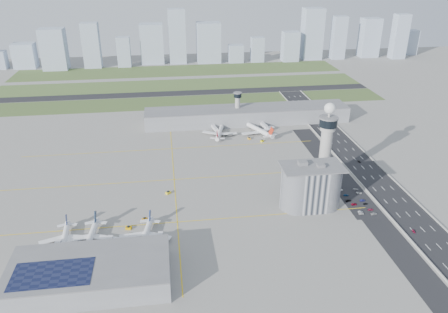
{
  "coord_description": "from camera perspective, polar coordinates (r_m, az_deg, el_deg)",
  "views": [
    {
      "loc": [
        -42.8,
        -273.21,
        159.96
      ],
      "look_at": [
        0.0,
        35.0,
        15.0
      ],
      "focal_mm": 35.0,
      "sensor_mm": 36.0,
      "label": 1
    }
  ],
  "objects": [
    {
      "name": "terminal_pier",
      "position": [
        455.41,
        3.04,
        5.44
      ],
      "size": [
        210.0,
        32.0,
        15.8
      ],
      "color": "gray",
      "rests_on": "ground"
    },
    {
      "name": "taxiway_line_h_0",
      "position": [
        291.11,
        -6.12,
        -8.51
      ],
      "size": [
        260.0,
        0.6,
        0.01
      ],
      "primitive_type": "cube",
      "color": "yellow",
      "rests_on": "ground"
    },
    {
      "name": "skyline_bldg_10",
      "position": [
        721.44,
        1.56,
        13.29
      ],
      "size": [
        23.01,
        18.41,
        27.75
      ],
      "primitive_type": "cube",
      "color": "#9EADC1",
      "rests_on": "ground"
    },
    {
      "name": "tug_4",
      "position": [
        414.66,
        3.3,
        2.39
      ],
      "size": [
        3.03,
        3.84,
        1.98
      ],
      "primitive_type": null,
      "rotation": [
        0.0,
        0.0,
        -2.92
      ],
      "color": "gold",
      "rests_on": "ground"
    },
    {
      "name": "skyline_bldg_6",
      "position": [
        707.17,
        -12.96,
        13.17
      ],
      "size": [
        20.04,
        16.03,
        45.2
      ],
      "primitive_type": "cube",
      "color": "#9EADC1",
      "rests_on": "ground"
    },
    {
      "name": "tug_0",
      "position": [
        286.8,
        -19.16,
        -10.31
      ],
      "size": [
        3.68,
        3.64,
        1.79
      ],
      "primitive_type": null,
      "rotation": [
        0.0,
        0.0,
        2.33
      ],
      "color": "#CDA104",
      "rests_on": "ground"
    },
    {
      "name": "airplane_near_c",
      "position": [
        274.12,
        -10.32,
        -9.82
      ],
      "size": [
        38.91,
        43.52,
        10.72
      ],
      "primitive_type": null,
      "rotation": [
        0.0,
        0.0,
        -1.75
      ],
      "color": "white",
      "rests_on": "ground"
    },
    {
      "name": "car_hw_0",
      "position": [
        304.62,
        23.54,
        -8.94
      ],
      "size": [
        1.49,
        3.41,
        1.14
      ],
      "primitive_type": "imported",
      "rotation": [
        0.0,
        0.0,
        -0.04
      ],
      "color": "maroon",
      "rests_on": "ground"
    },
    {
      "name": "admin_building",
      "position": [
        305.0,
        11.24,
        -3.86
      ],
      "size": [
        42.0,
        24.0,
        33.5
      ],
      "color": "#B2B2B7",
      "rests_on": "ground"
    },
    {
      "name": "car_lot_7",
      "position": [
        317.92,
        18.59,
        -6.57
      ],
      "size": [
        3.9,
        1.72,
        1.11
      ],
      "primitive_type": "imported",
      "rotation": [
        0.0,
        0.0,
        1.61
      ],
      "color": "maroon",
      "rests_on": "ground"
    },
    {
      "name": "car_hw_2",
      "position": [
        455.77,
        13.8,
        3.77
      ],
      "size": [
        2.55,
        4.61,
        1.22
      ],
      "primitive_type": "imported",
      "rotation": [
        0.0,
        0.0,
        -0.12
      ],
      "color": "#161755",
      "rests_on": "ground"
    },
    {
      "name": "car_lot_6",
      "position": [
        313.79,
        18.98,
        -7.07
      ],
      "size": [
        4.49,
        2.64,
        1.17
      ],
      "primitive_type": "imported",
      "rotation": [
        0.0,
        0.0,
        1.74
      ],
      "color": "#ABABAB",
      "rests_on": "ground"
    },
    {
      "name": "tug_2",
      "position": [
        288.95,
        -12.36,
        -9.05
      ],
      "size": [
        4.2,
        3.5,
        2.09
      ],
      "primitive_type": null,
      "rotation": [
        0.0,
        0.0,
        1.24
      ],
      "color": "#D79A01",
      "rests_on": "ground"
    },
    {
      "name": "airplane_far_a",
      "position": [
        422.28,
        -0.56,
        3.54
      ],
      "size": [
        43.19,
        47.47,
        11.23
      ],
      "primitive_type": null,
      "rotation": [
        0.0,
        0.0,
        1.31
      ],
      "color": "white",
      "rests_on": "ground"
    },
    {
      "name": "car_lot_4",
      "position": [
        330.47,
        15.65,
        -4.87
      ],
      "size": [
        3.86,
        1.8,
        1.28
      ],
      "primitive_type": "imported",
      "rotation": [
        0.0,
        0.0,
        1.49
      ],
      "color": "navy",
      "rests_on": "ground"
    },
    {
      "name": "highway",
      "position": [
        353.72,
        19.65,
        -3.49
      ],
      "size": [
        28.0,
        500.0,
        0.1
      ],
      "primitive_type": "cube",
      "color": "black",
      "rests_on": "ground"
    },
    {
      "name": "jet_bridge_near_0",
      "position": [
        273.22,
        -21.7,
        -12.2
      ],
      "size": [
        5.39,
        14.31,
        5.7
      ],
      "primitive_type": null,
      "rotation": [
        0.0,
        0.0,
        1.4
      ],
      "color": "silver",
      "rests_on": "ground"
    },
    {
      "name": "jet_bridge_near_2",
      "position": [
        264.24,
        -8.74,
        -11.85
      ],
      "size": [
        5.39,
        14.31,
        5.7
      ],
      "primitive_type": null,
      "rotation": [
        0.0,
        0.0,
        1.4
      ],
      "color": "silver",
      "rests_on": "ground"
    },
    {
      "name": "skyline_bldg_15",
      "position": [
        798.9,
        18.46,
        14.52
      ],
      "size": [
        30.25,
        24.2,
        63.4
      ],
      "primitive_type": "cube",
      "color": "#9EADC1",
      "rests_on": "ground"
    },
    {
      "name": "skyline_bldg_3",
      "position": [
        748.62,
        -24.58,
        11.89
      ],
      "size": [
        32.3,
        25.84,
        36.93
      ],
      "primitive_type": "cube",
      "color": "#9EADC1",
      "rests_on": "ground"
    },
    {
      "name": "control_tower",
      "position": [
        328.43,
        13.21,
        1.93
      ],
      "size": [
        14.0,
        14.0,
        64.5
      ],
      "color": "#ADAAA5",
      "rests_on": "ground"
    },
    {
      "name": "landside_road",
      "position": [
        335.4,
        16.57,
        -4.64
      ],
      "size": [
        18.0,
        260.0,
        0.08
      ],
      "primitive_type": "cube",
      "color": "black",
      "rests_on": "ground"
    },
    {
      "name": "skyline_bldg_9",
      "position": [
        720.93,
        -2.03,
        14.66
      ],
      "size": [
        36.96,
        29.57,
        62.11
      ],
      "primitive_type": "cube",
      "color": "#9EADC1",
      "rests_on": "ground"
    },
    {
      "name": "grass_strip_0",
      "position": [
        523.75,
        -5.07,
        7.1
      ],
      "size": [
        480.0,
        50.0,
        0.08
      ],
      "primitive_type": "cube",
      "color": "#395327",
      "rests_on": "ground"
    },
    {
      "name": "tug_3",
      "position": [
        323.35,
        -7.29,
        -4.68
      ],
      "size": [
        4.46,
        4.22,
        2.14
      ],
      "primitive_type": null,
      "rotation": [
        0.0,
        0.0,
        2.21
      ],
      "color": "yellow",
      "rests_on": "ground"
    },
    {
      "name": "car_hw_4",
      "position": [
        504.85,
        10.07,
        6.19
      ],
      "size": [
        1.85,
        3.73,
        1.22
      ],
      "primitive_type": "imported",
      "rotation": [
        0.0,
        0.0,
        -0.12
      ],
      "color": "slate",
      "rests_on": "ground"
    },
    {
      "name": "skyline_bldg_11",
      "position": [
        726.46,
        4.38,
        13.76
      ],
      "size": [
        20.22,
        16.18,
        38.97
      ],
      "primitive_type": "cube",
      "color": "#9EADC1",
      "rests_on": "ground"
    },
    {
      "name": "skyline_bldg_5",
      "position": [
        712.46,
        -16.93,
        13.71
      ],
      "size": [
        25.49,
        20.39,
        66.89
      ],
      "primitive_type": "cube",
      "color": "#9EADC1",
      "rests_on": "ground"
    },
    {
      "name": "skyline_bldg_16",
      "position": [
        800.72,
        21.94,
        14.34
      ],
      "size": [
        23.04,
        18.43,
        71.56
      ],
      "primitive_type": "cube",
      "color": "#9EADC1",
      "rests_on": "ground"
    },
    {
      "name": "airplane_near_a",
      "position": [
        284.77,
        -20.2,
        -9.75
      ],
      "size": [
        32.77,
        37.8,
        10.06
      ],
      "primitive_type": null,
      "rotation": [
        0.0,
        0.0,
        -1.51
      ],
      "color": "white",
      "rests_on": "ground"
    },
    {
      "name": "car_hw_1",
      "position": [
        385.65,
        17.24,
        -0.63
      ],
      "size": [
        1.52,
        3.69,
        1.19
      ],
      "primitive_type": "imported",
      "rotation": [
        0.0,
        0.0,
        0.08
      ],
      "color": "black",
      "rests_on": "ground"
    },
    {
      "name": "skyline_bldg_13",
      "position": [
        756.93,
        11.43,
        15.44
      ],
      "size": [
        32.26,
        25.81,
        81.2
      ],
      "primitive_type": "cube",
      "color": "#9EADC1",
      "rests_on": "ground"
    },
    {
      "name": "car_lot_1",
      "position": [
        313.12,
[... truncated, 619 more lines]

